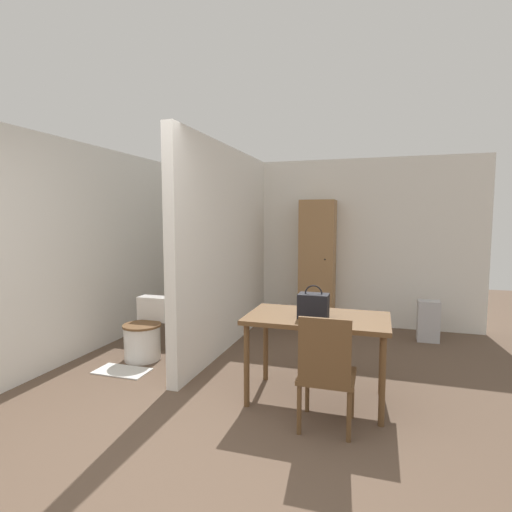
# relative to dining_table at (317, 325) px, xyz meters

# --- Properties ---
(ground_plane) EXTENTS (16.00, 16.00, 0.00)m
(ground_plane) POSITION_rel_dining_table_xyz_m (-0.68, -1.33, -0.68)
(ground_plane) COLOR brown
(wall_back) EXTENTS (5.28, 0.12, 2.50)m
(wall_back) POSITION_rel_dining_table_xyz_m (-0.68, 2.74, 0.57)
(wall_back) COLOR white
(wall_back) RESTS_ON ground_plane
(wall_left) EXTENTS (0.12, 5.01, 2.50)m
(wall_left) POSITION_rel_dining_table_xyz_m (-2.88, 0.67, 0.57)
(wall_left) COLOR white
(wall_left) RESTS_ON ground_plane
(partition_wall) EXTENTS (0.12, 2.90, 2.50)m
(partition_wall) POSITION_rel_dining_table_xyz_m (-1.33, 1.23, 0.57)
(partition_wall) COLOR white
(partition_wall) RESTS_ON ground_plane
(dining_table) EXTENTS (1.24, 0.72, 0.77)m
(dining_table) POSITION_rel_dining_table_xyz_m (0.00, 0.00, 0.00)
(dining_table) COLOR brown
(dining_table) RESTS_ON ground_plane
(wooden_chair) EXTENTS (0.43, 0.43, 0.91)m
(wooden_chair) POSITION_rel_dining_table_xyz_m (0.15, -0.50, -0.20)
(wooden_chair) COLOR brown
(wooden_chair) RESTS_ON ground_plane
(toilet) EXTENTS (0.43, 0.58, 0.68)m
(toilet) POSITION_rel_dining_table_xyz_m (-2.07, 0.49, -0.40)
(toilet) COLOR white
(toilet) RESTS_ON ground_plane
(handbag) EXTENTS (0.26, 0.17, 0.29)m
(handbag) POSITION_rel_dining_table_xyz_m (-0.02, -0.08, 0.19)
(handbag) COLOR black
(handbag) RESTS_ON dining_table
(wooden_cabinet) EXTENTS (0.50, 0.44, 1.89)m
(wooden_cabinet) POSITION_rel_dining_table_xyz_m (-0.37, 2.45, 0.26)
(wooden_cabinet) COLOR #997047
(wooden_cabinet) RESTS_ON ground_plane
(bath_mat) EXTENTS (0.57, 0.31, 0.01)m
(bath_mat) POSITION_rel_dining_table_xyz_m (-2.07, 0.04, -0.68)
(bath_mat) COLOR silver
(bath_mat) RESTS_ON ground_plane
(space_heater) EXTENTS (0.27, 0.21, 0.54)m
(space_heater) POSITION_rel_dining_table_xyz_m (1.15, 2.15, -0.41)
(space_heater) COLOR #BCBCC1
(space_heater) RESTS_ON ground_plane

